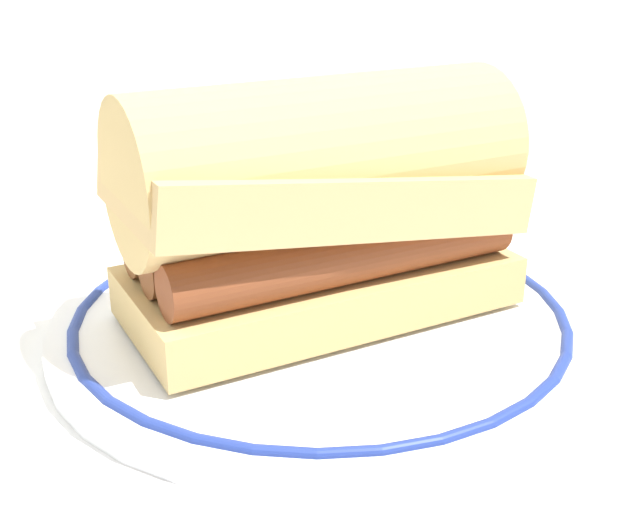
% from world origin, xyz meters
% --- Properties ---
extents(ground_plane, '(1.50, 1.50, 0.00)m').
position_xyz_m(ground_plane, '(0.00, 0.00, 0.00)').
color(ground_plane, white).
extents(plate, '(0.29, 0.29, 0.01)m').
position_xyz_m(plate, '(0.01, 0.02, 0.01)').
color(plate, white).
rests_on(plate, ground_plane).
extents(sausage_sandwich, '(0.21, 0.11, 0.12)m').
position_xyz_m(sausage_sandwich, '(0.01, 0.02, 0.08)').
color(sausage_sandwich, tan).
rests_on(sausage_sandwich, plate).
extents(salt_shaker, '(0.04, 0.04, 0.08)m').
position_xyz_m(salt_shaker, '(0.24, 0.10, 0.04)').
color(salt_shaker, white).
rests_on(salt_shaker, ground_plane).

